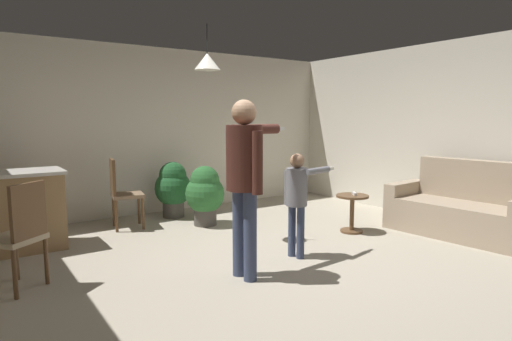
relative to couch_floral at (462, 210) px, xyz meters
name	(u,v)px	position (x,y,z in m)	size (l,w,h in m)	color
ground	(284,262)	(-2.65, 0.49, -0.33)	(7.68, 7.68, 0.00)	#B2A893
wall_back	(166,131)	(-2.65, 3.69, 1.02)	(6.40, 0.10, 2.70)	silver
wall_right	(454,133)	(0.55, 0.49, 1.02)	(0.10, 6.40, 2.70)	silver
couch_floral	(462,210)	(0.00, 0.00, 0.00)	(1.01, 1.87, 1.00)	tan
kitchen_counter	(6,212)	(-5.10, 2.61, 0.15)	(1.26, 0.66, 0.95)	#99754C
side_table_by_couch	(352,209)	(-1.12, 0.93, 0.00)	(0.44, 0.44, 0.52)	brown
person_adult	(245,169)	(-3.24, 0.36, 0.75)	(0.84, 0.54, 1.74)	#384260
person_child	(297,193)	(-2.43, 0.55, 0.40)	(0.63, 0.34, 1.18)	#384260
dining_chair_by_counter	(20,232)	(-5.09, 1.27, 0.21)	(0.59, 0.59, 1.00)	brown
dining_chair_near_wall	(122,191)	(-3.66, 2.92, 0.21)	(0.49, 0.49, 1.00)	brown
potted_plant_corner	(205,193)	(-2.60, 2.43, 0.15)	(0.57, 0.57, 0.88)	#4C4742
potted_plant_by_wall	(173,187)	(-2.78, 3.17, 0.15)	(0.57, 0.57, 0.88)	#4C4742
spare_remote_on_table	(354,194)	(-1.10, 0.91, 0.21)	(0.04, 0.13, 0.04)	white
ceiling_light_pendant	(207,61)	(-2.94, 1.65, 1.92)	(0.32, 0.32, 0.55)	silver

